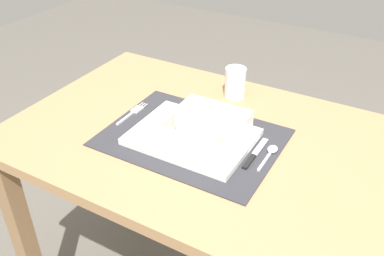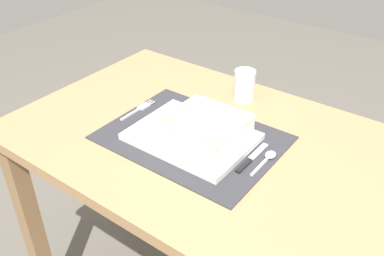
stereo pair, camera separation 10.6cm
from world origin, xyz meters
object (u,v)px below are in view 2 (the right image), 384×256
Objects in this scene: dining_table at (203,171)px; spoon at (268,157)px; drinking_glass at (244,87)px; porridge_bowl at (204,129)px; fork at (140,108)px; butter_knife at (250,159)px; bread_knife at (243,155)px.

dining_table is 0.22m from spoon.
dining_table is 0.27m from drinking_glass.
porridge_bowl is 1.38× the size of fork.
butter_knife is 1.02× the size of bread_knife.
bread_knife is at bearing -155.26° from spoon.
fork is 0.40m from spoon.
drinking_glass is (-0.20, 0.22, 0.03)m from spoon.
drinking_glass reaches higher than butter_knife.
spoon is at bearing -47.87° from drinking_glass.
spoon is at bearing 22.80° from bread_knife.
spoon is at bearing 48.89° from butter_knife.
drinking_glass is at bearing 93.80° from dining_table.
fork is 0.30m from drinking_glass.
porridge_bowl is at bearing -174.04° from butter_knife.
porridge_bowl is at bearing -169.55° from spoon.
butter_knife is at bearing -56.23° from drinking_glass.
fork is at bearing -178.84° from butter_knife.
spoon is 0.04m from butter_knife.
drinking_glass reaches higher than bread_knife.
drinking_glass is (-0.14, 0.24, 0.03)m from bread_knife.
drinking_glass is (-0.04, 0.25, -0.00)m from porridge_bowl.
butter_knife is 0.02m from bread_knife.
spoon is at bearing 11.92° from porridge_bowl.
spoon is (0.16, 0.03, -0.03)m from porridge_bowl.
butter_knife is at bearing -136.96° from spoon.
dining_table is 9.31× the size of spoon.
porridge_bowl is 1.68× the size of spoon.
fork is (-0.22, -0.00, 0.12)m from dining_table.
porridge_bowl is at bearing -81.97° from drinking_glass.
fork is at bearing 179.95° from spoon.
bread_knife is at bearing -8.31° from dining_table.
spoon is 0.81× the size of bread_knife.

